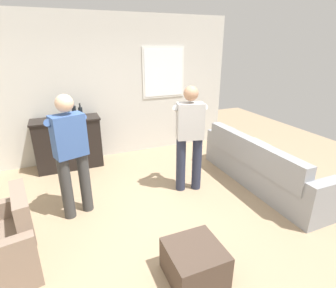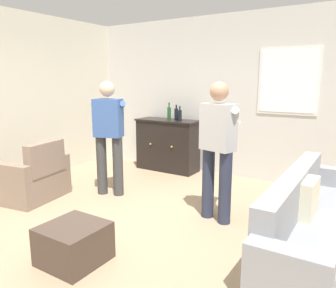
{
  "view_description": "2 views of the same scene",
  "coord_description": "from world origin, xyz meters",
  "px_view_note": "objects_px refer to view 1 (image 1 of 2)",
  "views": [
    {
      "loc": [
        -0.95,
        -2.67,
        2.24
      ],
      "look_at": [
        0.38,
        0.49,
        0.93
      ],
      "focal_mm": 28.0,
      "sensor_mm": 36.0,
      "label": 1
    },
    {
      "loc": [
        2.36,
        -2.83,
        1.7
      ],
      "look_at": [
        0.43,
        0.22,
        0.99
      ],
      "focal_mm": 35.0,
      "sensor_mm": 36.0,
      "label": 2
    }
  ],
  "objects_px": {
    "sideboard_cabinet": "(69,143)",
    "bottle_spirits_clear": "(68,112)",
    "armchair": "(4,246)",
    "person_standing_left": "(71,151)",
    "couch": "(257,168)",
    "bottle_liquor_amber": "(81,112)",
    "ottoman": "(194,262)",
    "person_standing_right": "(190,135)",
    "bottle_wine_green": "(74,111)"
  },
  "relations": [
    {
      "from": "ottoman",
      "to": "person_standing_right",
      "type": "relative_size",
      "value": 0.33
    },
    {
      "from": "couch",
      "to": "person_standing_right",
      "type": "distance_m",
      "value": 1.32
    },
    {
      "from": "person_standing_right",
      "to": "ottoman",
      "type": "bearing_deg",
      "value": -114.9
    },
    {
      "from": "bottle_wine_green",
      "to": "bottle_spirits_clear",
      "type": "distance_m",
      "value": 0.13
    },
    {
      "from": "person_standing_right",
      "to": "bottle_spirits_clear",
      "type": "bearing_deg",
      "value": 136.95
    },
    {
      "from": "couch",
      "to": "bottle_liquor_amber",
      "type": "height_order",
      "value": "bottle_liquor_amber"
    },
    {
      "from": "couch",
      "to": "sideboard_cabinet",
      "type": "relative_size",
      "value": 2.07
    },
    {
      "from": "ottoman",
      "to": "armchair",
      "type": "bearing_deg",
      "value": 153.84
    },
    {
      "from": "sideboard_cabinet",
      "to": "ottoman",
      "type": "height_order",
      "value": "sideboard_cabinet"
    },
    {
      "from": "armchair",
      "to": "bottle_wine_green",
      "type": "relative_size",
      "value": 3.43
    },
    {
      "from": "couch",
      "to": "sideboard_cabinet",
      "type": "height_order",
      "value": "sideboard_cabinet"
    },
    {
      "from": "couch",
      "to": "bottle_wine_green",
      "type": "distance_m",
      "value": 3.39
    },
    {
      "from": "bottle_wine_green",
      "to": "person_standing_left",
      "type": "distance_m",
      "value": 1.64
    },
    {
      "from": "armchair",
      "to": "ottoman",
      "type": "relative_size",
      "value": 1.78
    },
    {
      "from": "person_standing_right",
      "to": "armchair",
      "type": "bearing_deg",
      "value": -163.61
    },
    {
      "from": "sideboard_cabinet",
      "to": "person_standing_left",
      "type": "xyz_separation_m",
      "value": [
        -0.01,
        -1.6,
        0.45
      ]
    },
    {
      "from": "sideboard_cabinet",
      "to": "bottle_spirits_clear",
      "type": "relative_size",
      "value": 3.75
    },
    {
      "from": "armchair",
      "to": "ottoman",
      "type": "xyz_separation_m",
      "value": [
        1.76,
        -0.87,
        -0.11
      ]
    },
    {
      "from": "bottle_liquor_amber",
      "to": "bottle_spirits_clear",
      "type": "xyz_separation_m",
      "value": [
        -0.22,
        -0.02,
        0.02
      ]
    },
    {
      "from": "bottle_liquor_amber",
      "to": "person_standing_right",
      "type": "bearing_deg",
      "value": -47.38
    },
    {
      "from": "armchair",
      "to": "ottoman",
      "type": "bearing_deg",
      "value": -26.16
    },
    {
      "from": "sideboard_cabinet",
      "to": "bottle_liquor_amber",
      "type": "bearing_deg",
      "value": -6.56
    },
    {
      "from": "bottle_wine_green",
      "to": "bottle_liquor_amber",
      "type": "bearing_deg",
      "value": -27.62
    },
    {
      "from": "couch",
      "to": "armchair",
      "type": "bearing_deg",
      "value": -173.77
    },
    {
      "from": "armchair",
      "to": "bottle_spirits_clear",
      "type": "height_order",
      "value": "bottle_spirits_clear"
    },
    {
      "from": "person_standing_left",
      "to": "bottle_spirits_clear",
      "type": "bearing_deg",
      "value": 87.5
    },
    {
      "from": "bottle_wine_green",
      "to": "bottle_spirits_clear",
      "type": "relative_size",
      "value": 0.88
    },
    {
      "from": "couch",
      "to": "bottle_spirits_clear",
      "type": "relative_size",
      "value": 7.77
    },
    {
      "from": "armchair",
      "to": "bottle_spirits_clear",
      "type": "distance_m",
      "value": 2.57
    },
    {
      "from": "armchair",
      "to": "bottle_liquor_amber",
      "type": "bearing_deg",
      "value": 65.13
    },
    {
      "from": "ottoman",
      "to": "sideboard_cabinet",
      "type": "bearing_deg",
      "value": 106.95
    },
    {
      "from": "couch",
      "to": "person_standing_left",
      "type": "bearing_deg",
      "value": 173.1
    },
    {
      "from": "bottle_spirits_clear",
      "to": "bottle_wine_green",
      "type": "bearing_deg",
      "value": 32.04
    },
    {
      "from": "bottle_wine_green",
      "to": "bottle_liquor_amber",
      "type": "relative_size",
      "value": 1.06
    },
    {
      "from": "ottoman",
      "to": "person_standing_left",
      "type": "xyz_separation_m",
      "value": [
        -0.98,
        1.6,
        0.75
      ]
    },
    {
      "from": "sideboard_cabinet",
      "to": "ottoman",
      "type": "distance_m",
      "value": 3.36
    },
    {
      "from": "person_standing_left",
      "to": "person_standing_right",
      "type": "height_order",
      "value": "same"
    },
    {
      "from": "armchair",
      "to": "bottle_liquor_amber",
      "type": "distance_m",
      "value": 2.66
    },
    {
      "from": "bottle_wine_green",
      "to": "person_standing_left",
      "type": "bearing_deg",
      "value": -96.36
    },
    {
      "from": "couch",
      "to": "sideboard_cabinet",
      "type": "distance_m",
      "value": 3.44
    },
    {
      "from": "person_standing_left",
      "to": "ottoman",
      "type": "bearing_deg",
      "value": -58.52
    },
    {
      "from": "armchair",
      "to": "person_standing_left",
      "type": "bearing_deg",
      "value": 43.37
    },
    {
      "from": "sideboard_cabinet",
      "to": "person_standing_left",
      "type": "height_order",
      "value": "person_standing_left"
    },
    {
      "from": "bottle_liquor_amber",
      "to": "person_standing_left",
      "type": "distance_m",
      "value": 1.6
    },
    {
      "from": "sideboard_cabinet",
      "to": "bottle_spirits_clear",
      "type": "xyz_separation_m",
      "value": [
        0.06,
        -0.05,
        0.61
      ]
    },
    {
      "from": "bottle_liquor_amber",
      "to": "person_standing_right",
      "type": "height_order",
      "value": "person_standing_right"
    },
    {
      "from": "person_standing_right",
      "to": "couch",
      "type": "bearing_deg",
      "value": -17.18
    },
    {
      "from": "sideboard_cabinet",
      "to": "bottle_spirits_clear",
      "type": "distance_m",
      "value": 0.61
    },
    {
      "from": "armchair",
      "to": "sideboard_cabinet",
      "type": "xyz_separation_m",
      "value": [
        0.79,
        2.34,
        0.2
      ]
    },
    {
      "from": "ottoman",
      "to": "person_standing_right",
      "type": "height_order",
      "value": "person_standing_right"
    }
  ]
}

